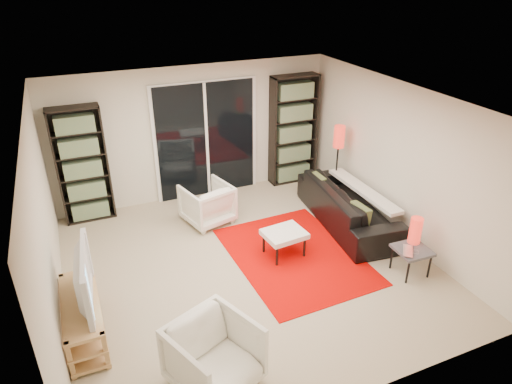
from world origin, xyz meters
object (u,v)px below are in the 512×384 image
armchair_back (207,203)px  floor_lamp (339,144)px  ottoman (284,235)px  armchair_front (214,356)px  bookshelf_right (293,130)px  tv_stand (83,318)px  sofa (348,205)px  side_table (412,252)px  bookshelf_left (82,166)px

armchair_back → floor_lamp: (2.38, -0.16, 0.75)m
ottoman → floor_lamp: 2.18m
armchair_front → floor_lamp: (3.33, 3.04, 0.72)m
bookshelf_right → tv_stand: (-4.18, -2.86, -0.79)m
sofa → bookshelf_right: bearing=8.8°
bookshelf_right → armchair_front: (-3.00, -4.10, -0.68)m
tv_stand → ottoman: 2.93m
armchair_back → side_table: armchair_back is taller
ottoman → floor_lamp: size_ratio=0.45×
bookshelf_left → bookshelf_right: size_ratio=0.93×
armchair_back → side_table: 3.30m
bookshelf_right → ottoman: 2.73m
floor_lamp → sofa: bearing=-107.3°
armchair_back → armchair_front: 3.34m
tv_stand → floor_lamp: 4.93m
sofa → armchair_front: armchair_front is taller
bookshelf_left → side_table: 5.26m
bookshelf_right → side_table: 3.46m
sofa → ottoman: size_ratio=3.61×
ottoman → floor_lamp: floor_lamp is taller
bookshelf_left → tv_stand: bookshelf_left is taller
tv_stand → side_table: size_ratio=2.74×
bookshelf_left → armchair_back: bookshelf_left is taller
bookshelf_left → sofa: bookshelf_left is taller
sofa → armchair_back: (-2.13, 0.97, 0.01)m
bookshelf_left → armchair_front: (0.85, -4.10, -0.61)m
floor_lamp → armchair_front: bearing=-137.7°
bookshelf_right → floor_lamp: bookshelf_right is taller
tv_stand → bookshelf_right: bearing=34.4°
sofa → armchair_back: bearing=71.8°
sofa → armchair_back: 2.34m
sofa → side_table: sofa is taller
ottoman → floor_lamp: (1.64, 1.23, 0.74)m
sofa → side_table: 1.52m
ottoman → sofa: bearing=16.8°
armchair_back → armchair_front: (-0.95, -3.20, 0.03)m
side_table → bookshelf_right: bearing=92.0°
side_table → floor_lamp: (0.22, 2.33, 0.73)m
bookshelf_left → ottoman: bearing=-42.1°
bookshelf_right → side_table: bearing=-88.0°
sofa → floor_lamp: size_ratio=1.61×
bookshelf_left → armchair_back: bearing=-26.6°
side_table → floor_lamp: 2.45m
bookshelf_right → sofa: bearing=-87.5°
side_table → bookshelf_left: bearing=139.5°
bookshelf_left → armchair_front: bookshelf_left is taller
armchair_back → ottoman: 1.57m
bookshelf_right → armchair_back: bookshelf_right is taller
armchair_front → side_table: armchair_front is taller
bookshelf_left → side_table: bearing=-40.5°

